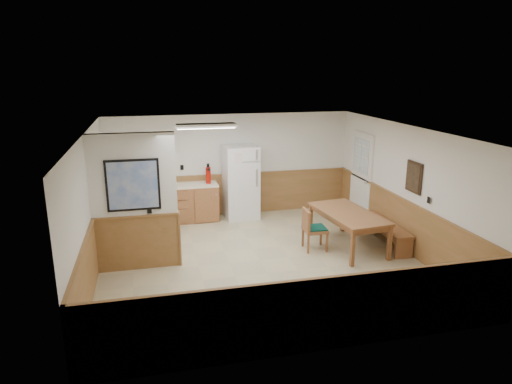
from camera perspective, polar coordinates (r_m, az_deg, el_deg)
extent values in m
plane|color=tan|center=(8.86, 0.45, -8.52)|extent=(6.00, 6.00, 0.00)
cube|color=white|center=(8.17, 0.49, 7.72)|extent=(6.00, 6.00, 0.02)
cube|color=white|center=(11.28, -3.15, 3.39)|extent=(6.00, 0.02, 2.50)
cube|color=white|center=(9.57, 18.20, 0.45)|extent=(0.02, 6.00, 2.50)
cube|color=white|center=(8.28, -20.16, -2.01)|extent=(0.02, 6.00, 2.50)
cube|color=#A36C41|center=(11.44, -3.08, -0.30)|extent=(6.00, 0.04, 1.00)
cube|color=#A36C41|center=(9.77, 17.73, -3.81)|extent=(0.04, 6.00, 1.00)
cube|color=#A36C41|center=(8.52, -19.56, -6.83)|extent=(0.04, 6.00, 1.00)
cube|color=white|center=(8.28, -15.18, 2.00)|extent=(1.50, 0.15, 1.50)
cube|color=#A36C41|center=(8.64, -14.60, -6.08)|extent=(1.50, 0.17, 1.00)
cube|color=black|center=(8.22, -15.12, 0.84)|extent=(0.92, 0.03, 0.92)
cube|color=silver|center=(8.21, -15.13, 0.81)|extent=(0.84, 0.01, 0.84)
cube|color=#9F6038|center=(11.04, -8.42, -1.41)|extent=(1.40, 0.60, 0.86)
cube|color=#9F6038|center=(11.03, -16.05, -1.88)|extent=(0.06, 0.60, 0.86)
cube|color=#9F6038|center=(11.01, -12.21, -1.65)|extent=(0.06, 0.60, 0.86)
cube|color=white|center=(10.90, -10.61, 0.72)|extent=(2.20, 0.60, 0.04)
cube|color=white|center=(11.17, -10.71, 1.45)|extent=(2.20, 0.02, 0.10)
cube|color=white|center=(11.22, 13.00, 1.78)|extent=(0.05, 1.02, 2.15)
cube|color=white|center=(11.22, 12.96, 1.77)|extent=(0.04, 0.90, 2.05)
cube|color=silver|center=(11.10, 13.00, 4.40)|extent=(0.02, 0.76, 0.80)
cube|color=white|center=(11.04, -13.98, 4.28)|extent=(0.80, 0.03, 1.00)
cube|color=silver|center=(11.02, -13.98, 4.27)|extent=(0.70, 0.01, 0.90)
cube|color=#302013|center=(9.24, 19.14, 1.77)|extent=(0.03, 0.50, 0.60)
cube|color=black|center=(9.23, 19.04, 1.76)|extent=(0.01, 0.42, 0.52)
cube|color=white|center=(9.30, -6.29, 8.26)|extent=(1.20, 0.30, 0.08)
cube|color=white|center=(9.31, -6.28, 7.98)|extent=(1.15, 0.25, 0.01)
cube|color=white|center=(11.04, -1.91, 1.23)|extent=(0.82, 0.74, 1.78)
cube|color=silver|center=(10.60, 0.11, 4.69)|extent=(0.03, 0.02, 0.23)
cube|color=silver|center=(10.72, 0.11, 1.79)|extent=(0.03, 0.02, 0.42)
cube|color=#955E36|center=(9.41, 11.47, -2.65)|extent=(1.13, 1.94, 0.05)
cube|color=#955E36|center=(9.44, 11.44, -3.08)|extent=(1.02, 1.83, 0.10)
cube|color=#955E36|center=(8.65, 11.98, -6.97)|extent=(0.08, 0.08, 0.70)
cube|color=#955E36|center=(10.06, 6.85, -3.51)|extent=(0.08, 0.08, 0.70)
cube|color=#955E36|center=(9.08, 16.35, -6.18)|extent=(0.08, 0.08, 0.70)
cube|color=#955E36|center=(10.43, 10.83, -2.99)|extent=(0.08, 0.08, 0.70)
cube|color=#955E36|center=(9.90, 15.88, -3.88)|extent=(0.44, 1.73, 0.05)
cube|color=#955E36|center=(9.33, 18.16, -6.74)|extent=(0.36, 0.07, 0.40)
cube|color=#955E36|center=(10.64, 13.71, -3.65)|extent=(0.36, 0.07, 0.40)
cube|color=#955E36|center=(9.29, 7.40, -4.69)|extent=(0.47, 0.47, 0.06)
cube|color=#0F4C3A|center=(9.28, 7.41, -4.43)|extent=(0.43, 0.43, 0.03)
cube|color=#955E36|center=(9.16, 6.29, -3.43)|extent=(0.07, 0.45, 0.40)
cube|color=#0F4C3A|center=(9.11, 5.12, -3.51)|extent=(0.04, 0.39, 0.34)
cube|color=#955E36|center=(9.15, 6.55, -6.51)|extent=(0.04, 0.04, 0.39)
cube|color=#955E36|center=(9.49, 5.88, -5.66)|extent=(0.04, 0.04, 0.39)
cube|color=#955E36|center=(9.26, 8.86, -6.32)|extent=(0.04, 0.04, 0.39)
cube|color=#955E36|center=(9.60, 8.11, -5.48)|extent=(0.04, 0.04, 0.39)
cylinder|color=#B11309|center=(10.89, -5.98, 2.08)|extent=(0.13, 0.13, 0.39)
cylinder|color=black|center=(10.84, -6.02, 3.32)|extent=(0.07, 0.07, 0.09)
cylinder|color=#178022|center=(10.83, -14.74, 1.07)|extent=(0.07, 0.07, 0.21)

